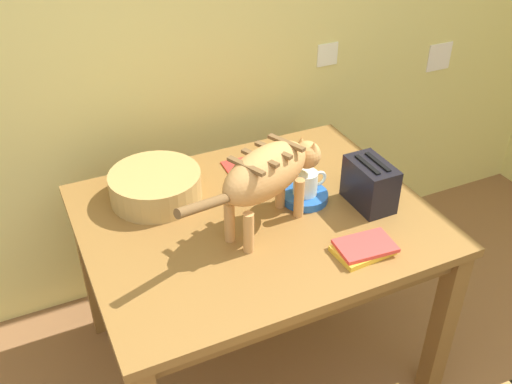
{
  "coord_description": "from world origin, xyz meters",
  "views": [
    {
      "loc": [
        -0.72,
        -0.16,
        1.99
      ],
      "look_at": [
        -0.01,
        1.37,
        0.85
      ],
      "focal_mm": 40.99,
      "sensor_mm": 36.0,
      "label": 1
    }
  ],
  "objects": [
    {
      "name": "cat",
      "position": [
        0.01,
        1.3,
        0.96
      ],
      "size": [
        0.62,
        0.31,
        0.31
      ],
      "rotation": [
        0.0,
        0.0,
        -1.16
      ],
      "color": "tan",
      "rests_on": "dining_table"
    },
    {
      "name": "book_stack",
      "position": [
        0.23,
        1.03,
        0.76
      ],
      "size": [
        0.2,
        0.14,
        0.03
      ],
      "color": "yellow",
      "rests_on": "dining_table"
    },
    {
      "name": "wicker_basket",
      "position": [
        -0.3,
        1.63,
        0.8
      ],
      "size": [
        0.34,
        0.34,
        0.11
      ],
      "color": "tan",
      "rests_on": "dining_table"
    },
    {
      "name": "toaster",
      "position": [
        0.4,
        1.26,
        0.83
      ],
      "size": [
        0.12,
        0.2,
        0.18
      ],
      "color": "black",
      "rests_on": "dining_table"
    },
    {
      "name": "saucer_bowl",
      "position": [
        0.2,
        1.38,
        0.76
      ],
      "size": [
        0.17,
        0.17,
        0.03
      ],
      "primitive_type": "cylinder",
      "color": "blue",
      "rests_on": "dining_table"
    },
    {
      "name": "dining_table",
      "position": [
        -0.01,
        1.37,
        0.66
      ],
      "size": [
        1.22,
        0.99,
        0.75
      ],
      "color": "brown",
      "rests_on": "ground_plane"
    },
    {
      "name": "wall_rear",
      "position": [
        0.0,
        2.09,
        1.25
      ],
      "size": [
        4.65,
        0.11,
        2.5
      ],
      "color": "#E6D679",
      "rests_on": "ground_plane"
    },
    {
      "name": "magazine",
      "position": [
        0.14,
        1.66,
        0.75
      ],
      "size": [
        0.27,
        0.2,
        0.01
      ],
      "primitive_type": "cube",
      "rotation": [
        0.0,
        0.0,
        -0.04
      ],
      "color": "red",
      "rests_on": "dining_table"
    },
    {
      "name": "coffee_mug",
      "position": [
        0.2,
        1.38,
        0.82
      ],
      "size": [
        0.13,
        0.09,
        0.09
      ],
      "color": "white",
      "rests_on": "saucer_bowl"
    }
  ]
}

